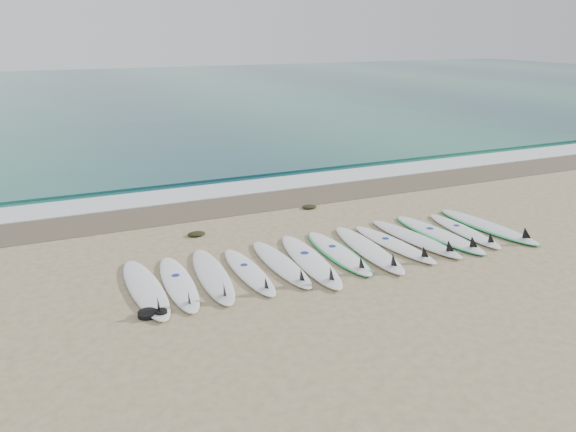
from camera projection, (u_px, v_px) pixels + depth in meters
name	position (u px, v px, depth m)	size (l,w,h in m)	color
ground	(336.00, 254.00, 11.56)	(120.00, 120.00, 0.00)	#9D8B66
ocean	(115.00, 94.00, 39.70)	(120.00, 55.00, 0.03)	#1F615B
wet_sand_band	(263.00, 201.00, 15.11)	(120.00, 1.80, 0.01)	brown
foam_band	(245.00, 188.00, 16.32)	(120.00, 1.40, 0.04)	silver
wave_crest	(229.00, 175.00, 17.61)	(120.00, 1.00, 0.10)	#1F615B
surfboard_0	(146.00, 289.00, 9.88)	(0.67, 2.75, 0.35)	white
surfboard_1	(179.00, 284.00, 10.10)	(0.63, 2.56, 0.33)	white
surfboard_2	(213.00, 276.00, 10.41)	(0.76, 2.71, 0.34)	silver
surfboard_3	(250.00, 272.00, 10.59)	(0.52, 2.41, 0.31)	white
surfboard_4	(282.00, 264.00, 10.93)	(0.57, 2.58, 0.33)	white
surfboard_5	(311.00, 261.00, 11.06)	(0.84, 2.94, 0.37)	white
surfboard_6	(339.00, 253.00, 11.51)	(0.69, 2.63, 0.33)	white
surfboard_7	(369.00, 249.00, 11.64)	(0.79, 2.89, 0.37)	white
surfboard_8	(395.00, 244.00, 11.93)	(0.80, 2.61, 0.33)	white
surfboard_9	(417.00, 239.00, 12.24)	(0.91, 2.80, 0.35)	silver
surfboard_10	(439.00, 234.00, 12.53)	(0.86, 2.85, 0.36)	white
surfboard_11	(465.00, 231.00, 12.73)	(0.65, 2.50, 0.32)	white
surfboard_12	(488.00, 226.00, 13.02)	(0.97, 2.93, 0.37)	white
seaweed_near	(196.00, 234.00, 12.60)	(0.40, 0.31, 0.08)	black
seaweed_far	(309.00, 207.00, 14.52)	(0.39, 0.31, 0.08)	black
leash_coil	(151.00, 313.00, 9.06)	(0.46, 0.36, 0.11)	black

